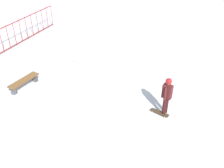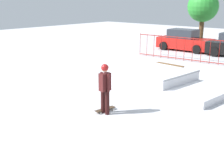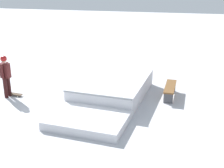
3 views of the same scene
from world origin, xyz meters
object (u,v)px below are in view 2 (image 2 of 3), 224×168
at_px(parked_car_red, 184,41).
at_px(distant_tree, 203,7).
at_px(skater, 105,85).
at_px(park_bench, 169,67).
at_px(skateboard, 105,109).
at_px(skate_ramp, 157,79).

distance_m(parked_car_red, distant_tree, 3.74).
height_order(parked_car_red, distant_tree, distant_tree).
height_order(skater, parked_car_red, skater).
relative_size(park_bench, parked_car_red, 0.39).
height_order(skateboard, parked_car_red, parked_car_red).
distance_m(skater, skateboard, 0.95).
relative_size(skate_ramp, skater, 3.27).
bearing_deg(parked_car_red, skate_ramp, -69.97).
bearing_deg(skateboard, distant_tree, 22.83).
relative_size(skater, distant_tree, 0.39).
xyz_separation_m(skateboard, distant_tree, (-4.31, 16.39, 3.10)).
distance_m(skater, parked_car_red, 14.42).
xyz_separation_m(skateboard, parked_car_red, (-4.28, 13.57, 0.65)).
relative_size(skateboard, distant_tree, 0.18).
bearing_deg(skateboard, parked_car_red, 25.61).
height_order(skater, skateboard, skater).
xyz_separation_m(skate_ramp, skateboard, (0.45, -3.95, -0.24)).
bearing_deg(parked_car_red, skater, -73.85).
distance_m(skate_ramp, park_bench, 2.49).
bearing_deg(park_bench, skateboard, -78.67).
xyz_separation_m(skater, park_bench, (-1.40, 6.46, -0.65)).
bearing_deg(skater, distant_tree, 20.95).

